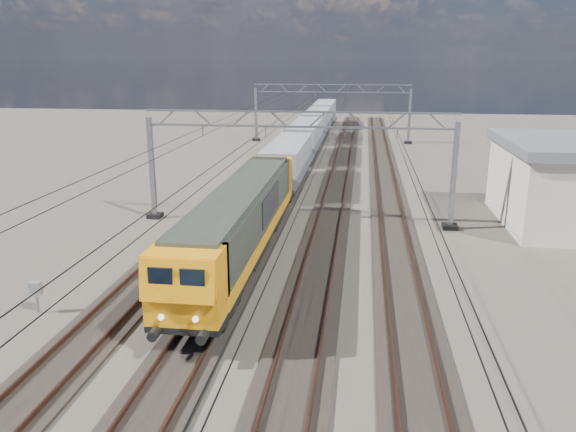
# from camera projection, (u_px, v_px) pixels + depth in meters

# --- Properties ---
(ground) EXTENTS (160.00, 160.00, 0.00)m
(ground) POSITION_uv_depth(u_px,v_px,m) (289.00, 243.00, 32.16)
(ground) COLOR #2C2821
(ground) RESTS_ON ground
(track_outer_west) EXTENTS (2.60, 140.00, 0.30)m
(track_outer_west) POSITION_uv_depth(u_px,v_px,m) (188.00, 237.00, 32.90)
(track_outer_west) COLOR black
(track_outer_west) RESTS_ON ground
(track_loco) EXTENTS (2.60, 140.00, 0.30)m
(track_loco) POSITION_uv_depth(u_px,v_px,m) (255.00, 240.00, 32.39)
(track_loco) COLOR black
(track_loco) RESTS_ON ground
(track_inner_east) EXTENTS (2.60, 140.00, 0.30)m
(track_inner_east) POSITION_uv_depth(u_px,v_px,m) (324.00, 243.00, 31.88)
(track_inner_east) COLOR black
(track_inner_east) RESTS_ON ground
(track_outer_east) EXTENTS (2.60, 140.00, 0.30)m
(track_outer_east) POSITION_uv_depth(u_px,v_px,m) (396.00, 246.00, 31.37)
(track_outer_east) COLOR black
(track_outer_east) RESTS_ON ground
(catenary_gantry_mid) EXTENTS (19.90, 0.90, 7.11)m
(catenary_gantry_mid) POSITION_uv_depth(u_px,v_px,m) (298.00, 163.00, 34.91)
(catenary_gantry_mid) COLOR gray
(catenary_gantry_mid) RESTS_ON ground
(catenary_gantry_far) EXTENTS (19.90, 0.90, 7.11)m
(catenary_gantry_far) POSITION_uv_depth(u_px,v_px,m) (331.00, 111.00, 69.24)
(catenary_gantry_far) COLOR gray
(catenary_gantry_far) RESTS_ON ground
(overhead_wires) EXTENTS (12.03, 140.00, 0.53)m
(overhead_wires) POSITION_uv_depth(u_px,v_px,m) (305.00, 126.00, 38.22)
(overhead_wires) COLOR black
(overhead_wires) RESTS_ON ground
(locomotive) EXTENTS (2.76, 21.10, 3.62)m
(locomotive) POSITION_uv_depth(u_px,v_px,m) (242.00, 219.00, 28.50)
(locomotive) COLOR black
(locomotive) RESTS_ON ground
(hopper_wagon_lead) EXTENTS (3.38, 13.00, 3.25)m
(hopper_wagon_lead) POSITION_uv_depth(u_px,v_px,m) (288.00, 160.00, 45.41)
(hopper_wagon_lead) COLOR black
(hopper_wagon_lead) RESTS_ON ground
(hopper_wagon_mid) EXTENTS (3.38, 13.00, 3.25)m
(hopper_wagon_mid) POSITION_uv_depth(u_px,v_px,m) (306.00, 136.00, 58.95)
(hopper_wagon_mid) COLOR black
(hopper_wagon_mid) RESTS_ON ground
(hopper_wagon_third) EXTENTS (3.38, 13.00, 3.25)m
(hopper_wagon_third) POSITION_uv_depth(u_px,v_px,m) (317.00, 122.00, 72.49)
(hopper_wagon_third) COLOR black
(hopper_wagon_third) RESTS_ON ground
(hopper_wagon_fourth) EXTENTS (3.38, 13.00, 3.25)m
(hopper_wagon_fourth) POSITION_uv_depth(u_px,v_px,m) (325.00, 112.00, 86.03)
(hopper_wagon_fourth) COLOR black
(hopper_wagon_fourth) RESTS_ON ground
(trackside_cabinet) EXTENTS (0.51, 0.43, 1.36)m
(trackside_cabinet) POSITION_uv_depth(u_px,v_px,m) (36.00, 289.00, 23.08)
(trackside_cabinet) COLOR gray
(trackside_cabinet) RESTS_ON ground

